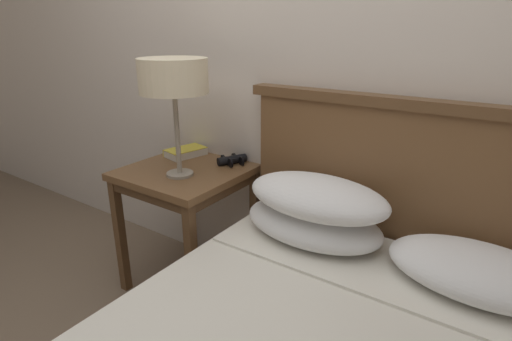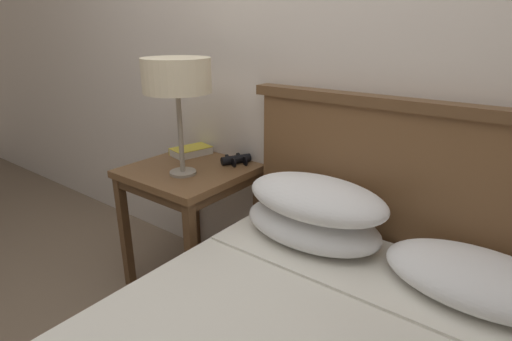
{
  "view_description": "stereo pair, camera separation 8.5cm",
  "coord_description": "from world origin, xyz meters",
  "px_view_note": "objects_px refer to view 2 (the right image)",
  "views": [
    {
      "loc": [
        0.89,
        -0.74,
        1.36
      ],
      "look_at": [
        -0.02,
        0.59,
        0.78
      ],
      "focal_mm": 28.0,
      "sensor_mm": 36.0,
      "label": 1
    },
    {
      "loc": [
        0.96,
        -0.69,
        1.36
      ],
      "look_at": [
        -0.02,
        0.59,
        0.78
      ],
      "focal_mm": 28.0,
      "sensor_mm": 36.0,
      "label": 2
    }
  ],
  "objects_px": {
    "book_on_nightstand": "(191,151)",
    "binoculars_pair": "(236,159)",
    "table_lamp": "(177,78)",
    "nightstand": "(190,184)"
  },
  "relations": [
    {
      "from": "book_on_nightstand",
      "to": "binoculars_pair",
      "type": "xyz_separation_m",
      "value": [
        0.3,
        0.03,
        0.0
      ]
    },
    {
      "from": "table_lamp",
      "to": "book_on_nightstand",
      "type": "xyz_separation_m",
      "value": [
        -0.2,
        0.25,
        -0.44
      ]
    },
    {
      "from": "nightstand",
      "to": "table_lamp",
      "type": "distance_m",
      "value": 0.56
    },
    {
      "from": "book_on_nightstand",
      "to": "nightstand",
      "type": "bearing_deg",
      "value": -46.33
    },
    {
      "from": "nightstand",
      "to": "book_on_nightstand",
      "type": "bearing_deg",
      "value": 133.67
    },
    {
      "from": "table_lamp",
      "to": "book_on_nightstand",
      "type": "height_order",
      "value": "table_lamp"
    },
    {
      "from": "nightstand",
      "to": "binoculars_pair",
      "type": "relative_size",
      "value": 4.2
    },
    {
      "from": "table_lamp",
      "to": "nightstand",
      "type": "bearing_deg",
      "value": 117.83
    },
    {
      "from": "table_lamp",
      "to": "book_on_nightstand",
      "type": "bearing_deg",
      "value": 128.81
    },
    {
      "from": "nightstand",
      "to": "table_lamp",
      "type": "relative_size",
      "value": 1.22
    }
  ]
}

